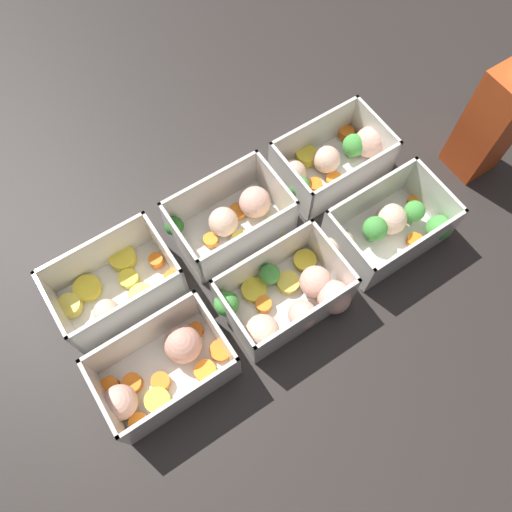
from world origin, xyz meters
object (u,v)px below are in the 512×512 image
(container_far_left, at_px, (389,226))
(juice_carton, at_px, (491,124))
(container_near_left, at_px, (333,159))
(container_near_right, at_px, (116,287))
(container_far_right, at_px, (162,370))
(container_far_center, at_px, (289,298))
(container_near_center, at_px, (233,218))

(container_far_left, relative_size, juice_carton, 0.90)
(container_near_left, bearing_deg, container_near_right, 0.66)
(container_near_right, distance_m, container_far_right, 0.14)
(container_far_center, bearing_deg, container_far_right, -3.03)
(container_far_center, distance_m, juice_carton, 0.40)
(container_near_right, bearing_deg, container_far_center, 142.59)
(container_far_center, bearing_deg, container_far_left, -176.86)
(container_far_center, bearing_deg, container_near_center, -91.20)
(container_far_left, bearing_deg, container_near_left, -91.74)
(container_near_left, distance_m, juice_carton, 0.24)
(container_near_center, xyz_separation_m, juice_carton, (-0.39, 0.11, 0.07))
(container_near_left, bearing_deg, container_far_center, 38.58)
(juice_carton, bearing_deg, container_near_center, -15.93)
(container_far_left, relative_size, container_far_right, 0.98)
(container_far_right, distance_m, juice_carton, 0.59)
(juice_carton, bearing_deg, container_near_right, -10.45)
(container_far_right, bearing_deg, container_near_center, -144.74)
(container_far_left, height_order, container_far_right, same)
(container_near_left, distance_m, container_near_right, 0.39)
(container_near_center, relative_size, juice_carton, 0.86)
(container_near_right, height_order, juice_carton, juice_carton)
(container_far_left, xyz_separation_m, container_far_center, (0.19, 0.01, -0.00))
(container_far_center, relative_size, juice_carton, 0.89)
(container_near_center, height_order, container_near_right, same)
(container_near_center, xyz_separation_m, container_far_center, (0.00, 0.15, 0.00))
(container_near_center, bearing_deg, container_far_right, 35.26)
(container_near_center, height_order, container_far_right, same)
(container_near_center, xyz_separation_m, container_near_right, (0.20, 0.00, -0.00))
(container_near_right, height_order, container_far_center, same)
(container_far_left, bearing_deg, container_near_center, -37.32)
(container_near_left, height_order, container_far_right, same)
(container_far_center, height_order, container_far_right, same)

